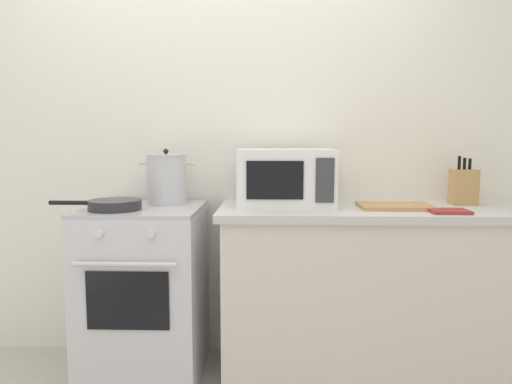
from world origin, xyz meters
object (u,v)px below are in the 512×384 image
cutting_board (395,206)px  oven_mitt (449,211)px  stove (145,293)px  microwave (286,177)px  stock_pot (166,179)px  frying_pan (114,205)px  knife_block (463,187)px

cutting_board → oven_mitt: bearing=-36.5°
stove → microwave: size_ratio=1.84×
stock_pot → oven_mitt: size_ratio=1.69×
stove → frying_pan: (-0.12, -0.11, 0.48)m
microwave → cutting_board: microwave is taller
microwave → knife_block: bearing=3.7°
frying_pan → stock_pot: bearing=47.2°
stove → frying_pan: size_ratio=2.00×
frying_pan → knife_block: knife_block is taller
stove → microwave: microwave is taller
stove → frying_pan: bearing=-136.5°
stock_pot → microwave: size_ratio=0.61×
stove → cutting_board: 1.38m
cutting_board → frying_pan: bearing=-175.5°
cutting_board → knife_block: 0.43m
stove → oven_mitt: oven_mitt is taller
knife_block → stove: bearing=-175.3°
knife_block → oven_mitt: knife_block is taller
stock_pot → stove: bearing=-129.2°
stock_pot → oven_mitt: 1.45m
cutting_board → knife_block: bearing=19.3°
stove → cutting_board: (1.30, 0.00, 0.47)m
oven_mitt → knife_block: bearing=58.6°
cutting_board → oven_mitt: cutting_board is taller
frying_pan → microwave: microwave is taller
microwave → knife_block: 0.96m
frying_pan → oven_mitt: frying_pan is taller
cutting_board → knife_block: size_ratio=1.38×
frying_pan → cutting_board: (1.42, 0.11, -0.02)m
frying_pan → knife_block: bearing=7.9°
knife_block → oven_mitt: bearing=-121.4°
stock_pot → oven_mitt: stock_pot is taller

